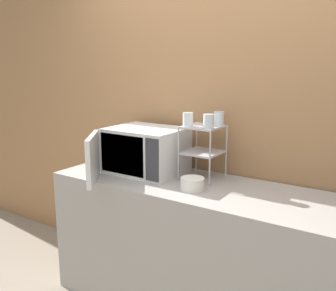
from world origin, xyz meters
TOP-DOWN VIEW (x-y plane):
  - wall_back at (0.00, 0.69)m, footprint 8.00×0.06m
  - counter at (0.00, 0.32)m, footprint 1.99×0.65m
  - microwave at (-0.47, 0.37)m, footprint 0.53×0.75m
  - dish_rack at (-0.05, 0.46)m, footprint 0.24×0.25m
  - glass_front_left at (-0.12, 0.38)m, footprint 0.07×0.07m
  - glass_back_right at (0.02, 0.55)m, footprint 0.07×0.07m
  - glass_front_right at (0.02, 0.39)m, footprint 0.07×0.07m
  - bowl at (0.01, 0.22)m, footprint 0.15×0.15m

SIDE VIEW (x-z plane):
  - counter at x=0.00m, z-range 0.00..0.89m
  - bowl at x=0.01m, z-range 0.89..0.96m
  - microwave at x=-0.47m, z-range 0.89..1.20m
  - dish_rack at x=-0.05m, z-range 0.97..1.32m
  - glass_front_left at x=-0.12m, z-range 1.25..1.34m
  - glass_back_right at x=0.02m, z-range 1.25..1.34m
  - glass_front_right at x=0.02m, z-range 1.25..1.34m
  - wall_back at x=0.00m, z-range 0.00..2.60m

